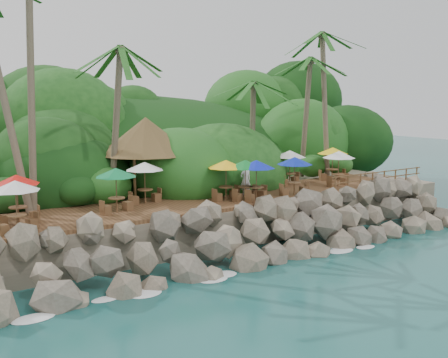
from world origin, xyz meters
TOP-DOWN VIEW (x-y plane):
  - ground at (0.00, 0.00)m, footprint 140.00×140.00m
  - land_base at (0.00, 16.00)m, footprint 32.00×25.20m
  - jungle_hill at (0.00, 23.50)m, footprint 44.80×28.00m
  - seawall at (0.00, 2.00)m, footprint 29.00×4.00m
  - terrace at (0.00, 6.00)m, footprint 26.00×5.00m
  - jungle_foliage at (0.00, 15.00)m, footprint 44.00×16.00m
  - foam_line at (0.00, 0.30)m, footprint 25.20×0.80m
  - palms at (-0.48, 8.88)m, footprint 27.54×6.87m
  - palapa at (-3.16, 9.65)m, footprint 5.64×5.64m
  - dining_clusters at (-0.40, 5.81)m, footprint 23.75×5.17m
  - railing at (10.41, 3.65)m, footprint 8.30×0.10m
  - waiter at (1.49, 5.96)m, footprint 0.74×0.54m

SIDE VIEW (x-z plane):
  - ground at x=0.00m, z-range 0.00..0.00m
  - jungle_hill at x=0.00m, z-range -7.70..7.70m
  - jungle_foliage at x=0.00m, z-range -6.00..6.00m
  - foam_line at x=0.00m, z-range 0.00..0.06m
  - land_base at x=0.00m, z-range 0.00..2.10m
  - seawall at x=0.00m, z-range 0.00..2.30m
  - terrace at x=0.00m, z-range 2.10..2.30m
  - railing at x=10.41m, z-range 2.41..3.41m
  - waiter at x=1.49m, z-range 2.30..4.16m
  - dining_clusters at x=-0.40m, z-range 3.05..5.34m
  - palapa at x=-3.16m, z-range 3.49..8.09m
  - palms at x=-0.48m, z-range 4.90..19.15m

